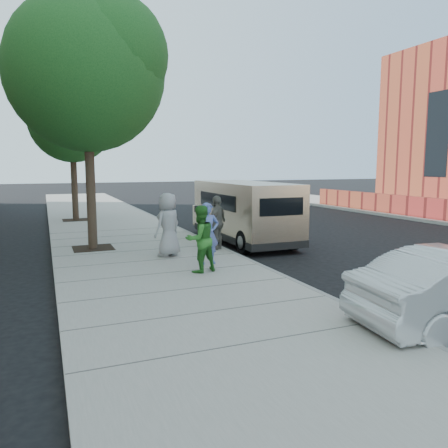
{
  "coord_description": "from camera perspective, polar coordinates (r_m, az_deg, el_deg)",
  "views": [
    {
      "loc": [
        -3.61,
        -11.4,
        2.68
      ],
      "look_at": [
        0.88,
        -0.5,
        1.1
      ],
      "focal_mm": 35.0,
      "sensor_mm": 36.0,
      "label": 1
    }
  ],
  "objects": [
    {
      "name": "ground",
      "position": [
        12.25,
        -4.73,
        -5.02
      ],
      "size": [
        120.0,
        120.0,
        0.0
      ],
      "primitive_type": "plane",
      "color": "black",
      "rests_on": "ground"
    },
    {
      "name": "tree_near",
      "position": [
        14.16,
        -17.41,
        18.98
      ],
      "size": [
        4.62,
        4.6,
        7.53
      ],
      "color": "black",
      "rests_on": "sidewalk"
    },
    {
      "name": "person_green_shirt",
      "position": [
        10.39,
        -3.14,
        -1.96
      ],
      "size": [
        0.91,
        0.8,
        1.6
      ],
      "primitive_type": "imported",
      "rotation": [
        0.0,
        0.0,
        3.42
      ],
      "color": "#2D7B28",
      "rests_on": "sidewalk"
    },
    {
      "name": "van",
      "position": [
        15.29,
        2.52,
        1.76
      ],
      "size": [
        1.96,
        5.71,
        2.11
      ],
      "rotation": [
        0.0,
        0.0,
        -0.0
      ],
      "color": "#C2AA8B",
      "rests_on": "ground"
    },
    {
      "name": "person_striped_polo",
      "position": [
        13.22,
        -0.87,
        0.2
      ],
      "size": [
        0.98,
        0.94,
        1.64
      ],
      "primitive_type": "imported",
      "rotation": [
        0.0,
        0.0,
        3.88
      ],
      "color": "slate",
      "rests_on": "sidewalk"
    },
    {
      "name": "person_officer",
      "position": [
        11.28,
        -2.08,
        -1.23
      ],
      "size": [
        0.59,
        0.4,
        1.59
      ],
      "primitive_type": "imported",
      "rotation": [
        0.0,
        0.0,
        -0.03
      ],
      "color": "#576DBA",
      "rests_on": "sidewalk"
    },
    {
      "name": "sidewalk",
      "position": [
        11.98,
        -9.31,
        -5.03
      ],
      "size": [
        5.0,
        60.0,
        0.15
      ],
      "primitive_type": "cube",
      "color": "gray",
      "rests_on": "ground"
    },
    {
      "name": "curb_face",
      "position": [
        12.74,
        1.47,
        -4.17
      ],
      "size": [
        0.12,
        60.0,
        0.16
      ],
      "primitive_type": "cube",
      "color": "gray",
      "rests_on": "ground"
    },
    {
      "name": "parking_meter",
      "position": [
        13.56,
        -3.32,
        0.92
      ],
      "size": [
        0.28,
        0.18,
        1.31
      ],
      "rotation": [
        0.0,
        0.0,
        0.34
      ],
      "color": "gray",
      "rests_on": "sidewalk"
    },
    {
      "name": "tree_far",
      "position": [
        21.56,
        -19.19,
        13.1
      ],
      "size": [
        3.92,
        3.8,
        6.49
      ],
      "color": "black",
      "rests_on": "sidewalk"
    },
    {
      "name": "person_gray_shirt",
      "position": [
        12.3,
        -7.3,
        -0.09
      ],
      "size": [
        1.04,
        0.93,
        1.78
      ],
      "primitive_type": "imported",
      "rotation": [
        0.0,
        0.0,
        3.68
      ],
      "color": "#9C9D9F",
      "rests_on": "sidewalk"
    }
  ]
}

